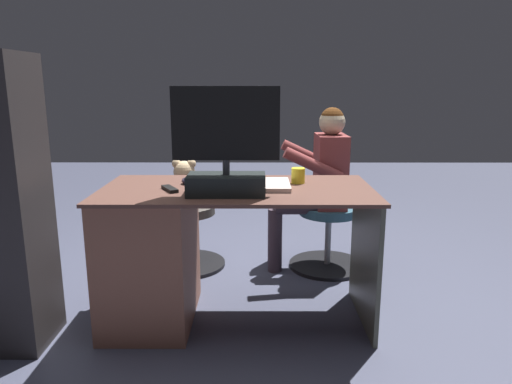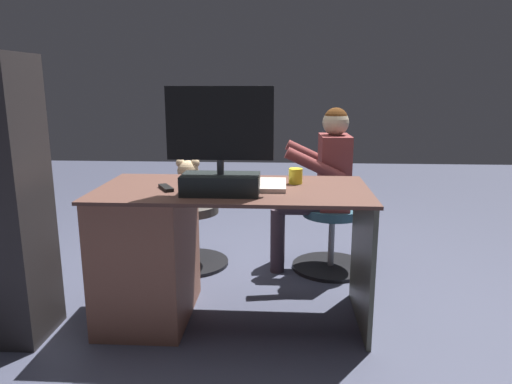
# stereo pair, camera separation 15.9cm
# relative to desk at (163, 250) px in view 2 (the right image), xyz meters

# --- Properties ---
(ground_plane) EXTENTS (10.00, 10.00, 0.00)m
(ground_plane) POSITION_rel_desk_xyz_m (-0.39, -0.38, -0.40)
(ground_plane) COLOR #43465C
(desk) EXTENTS (1.45, 0.72, 0.76)m
(desk) POSITION_rel_desk_xyz_m (0.00, 0.00, 0.00)
(desk) COLOR brown
(desk) RESTS_ON ground_plane
(monitor) EXTENTS (0.53, 0.21, 0.53)m
(monitor) POSITION_rel_desk_xyz_m (-0.35, 0.15, 0.53)
(monitor) COLOR black
(monitor) RESTS_ON desk
(keyboard) EXTENTS (0.42, 0.14, 0.02)m
(keyboard) POSITION_rel_desk_xyz_m (-0.39, -0.12, 0.37)
(keyboard) COLOR black
(keyboard) RESTS_ON desk
(computer_mouse) EXTENTS (0.06, 0.10, 0.04)m
(computer_mouse) POSITION_rel_desk_xyz_m (-0.11, -0.11, 0.38)
(computer_mouse) COLOR #282232
(computer_mouse) RESTS_ON desk
(cup) EXTENTS (0.08, 0.08, 0.09)m
(cup) POSITION_rel_desk_xyz_m (-0.73, -0.13, 0.40)
(cup) COLOR yellow
(cup) RESTS_ON desk
(tv_remote) EXTENTS (0.11, 0.15, 0.02)m
(tv_remote) POSITION_rel_desk_xyz_m (-0.05, 0.07, 0.37)
(tv_remote) COLOR black
(tv_remote) RESTS_ON desk
(notebook_binder) EXTENTS (0.22, 0.30, 0.02)m
(notebook_binder) POSITION_rel_desk_xyz_m (-0.57, -0.02, 0.37)
(notebook_binder) COLOR beige
(notebook_binder) RESTS_ON desk
(office_chair_teddy) EXTENTS (0.55, 0.55, 0.45)m
(office_chair_teddy) POSITION_rel_desk_xyz_m (0.01, -0.79, -0.15)
(office_chair_teddy) COLOR black
(office_chair_teddy) RESTS_ON ground_plane
(teddy_bear) EXTENTS (0.23, 0.23, 0.33)m
(teddy_bear) POSITION_rel_desk_xyz_m (0.01, -0.80, 0.21)
(teddy_bear) COLOR #D1AF82
(teddy_bear) RESTS_ON office_chair_teddy
(visitor_chair) EXTENTS (0.55, 0.55, 0.45)m
(visitor_chair) POSITION_rel_desk_xyz_m (-1.01, -0.77, -0.15)
(visitor_chair) COLOR black
(visitor_chair) RESTS_ON ground_plane
(person) EXTENTS (0.54, 0.48, 1.14)m
(person) POSITION_rel_desk_xyz_m (-0.92, -0.77, 0.27)
(person) COLOR brown
(person) RESTS_ON ground_plane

